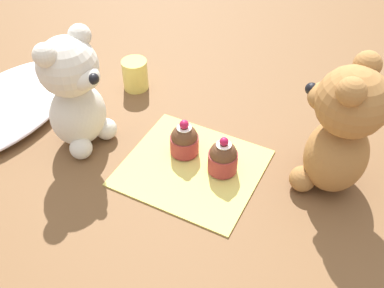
{
  "coord_description": "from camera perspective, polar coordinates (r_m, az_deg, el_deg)",
  "views": [
    {
      "loc": [
        -0.46,
        -0.24,
        0.54
      ],
      "look_at": [
        0.0,
        0.0,
        0.06
      ],
      "focal_mm": 42.0,
      "sensor_mm": 36.0,
      "label": 1
    }
  ],
  "objects": [
    {
      "name": "ground_plane",
      "position": [
        0.75,
        0.0,
        -3.11
      ],
      "size": [
        4.0,
        4.0,
        0.0
      ],
      "primitive_type": "plane",
      "color": "brown"
    },
    {
      "name": "knitted_placemat",
      "position": [
        0.75,
        0.0,
        -2.95
      ],
      "size": [
        0.2,
        0.22,
        0.01
      ],
      "primitive_type": "cube",
      "color": "#E0D166",
      "rests_on": "ground_plane"
    },
    {
      "name": "tulle_cloth",
      "position": [
        0.92,
        -22.52,
        4.5
      ],
      "size": [
        0.34,
        0.19,
        0.03
      ],
      "primitive_type": "ellipsoid",
      "color": "silver",
      "rests_on": "ground_plane"
    },
    {
      "name": "teddy_bear_cream",
      "position": [
        0.76,
        -14.7,
        6.38
      ],
      "size": [
        0.11,
        0.12,
        0.21
      ],
      "rotation": [
        0.0,
        0.0,
        -0.15
      ],
      "color": "silver",
      "rests_on": "ground_plane"
    },
    {
      "name": "teddy_bear_tan",
      "position": [
        0.69,
        18.41,
        1.66
      ],
      "size": [
        0.12,
        0.12,
        0.22
      ],
      "rotation": [
        0.0,
        0.0,
        3.07
      ],
      "color": "#A3703D",
      "rests_on": "ground_plane"
    },
    {
      "name": "cupcake_near_cream_bear",
      "position": [
        0.76,
        -0.98,
        0.51
      ],
      "size": [
        0.05,
        0.05,
        0.07
      ],
      "color": "#993333",
      "rests_on": "knitted_placemat"
    },
    {
      "name": "cupcake_near_tan_bear",
      "position": [
        0.73,
        3.95,
        -1.7
      ],
      "size": [
        0.05,
        0.05,
        0.07
      ],
      "color": "#993333",
      "rests_on": "knitted_placemat"
    },
    {
      "name": "juice_glass",
      "position": [
        0.92,
        -7.23,
        8.74
      ],
      "size": [
        0.05,
        0.05,
        0.06
      ],
      "primitive_type": "cylinder",
      "color": "#EADB66",
      "rests_on": "ground_plane"
    }
  ]
}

